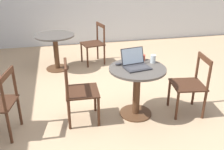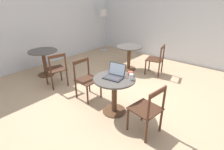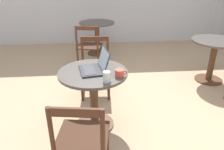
% 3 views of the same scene
% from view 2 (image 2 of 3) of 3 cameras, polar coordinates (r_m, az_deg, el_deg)
% --- Properties ---
extents(ground_plane, '(16.00, 16.00, 0.00)m').
position_cam_2_polar(ground_plane, '(3.83, 2.24, -7.77)').
color(ground_plane, tan).
extents(wall_back, '(9.40, 0.06, 2.70)m').
position_cam_2_polar(wall_back, '(5.85, -24.35, 15.55)').
color(wall_back, silver).
rests_on(wall_back, ground_plane).
extents(wall_side, '(0.06, 9.40, 2.70)m').
position_cam_2_polar(wall_side, '(6.17, 22.08, 16.27)').
color(wall_side, silver).
rests_on(wall_side, ground_plane).
extents(cafe_table_near, '(0.76, 0.76, 0.71)m').
position_cam_2_polar(cafe_table_near, '(3.19, 0.78, -4.20)').
color(cafe_table_near, '#51331E').
rests_on(cafe_table_near, ground_plane).
extents(cafe_table_mid, '(0.76, 0.76, 0.71)m').
position_cam_2_polar(cafe_table_mid, '(5.22, 5.58, 7.25)').
color(cafe_table_mid, '#51331E').
rests_on(cafe_table_mid, ground_plane).
extents(cafe_table_far, '(0.76, 0.76, 0.71)m').
position_cam_2_polar(cafe_table_far, '(5.13, -21.41, 5.36)').
color(cafe_table_far, '#51331E').
rests_on(cafe_table_far, ground_plane).
extents(chair_near_back, '(0.44, 0.44, 0.84)m').
position_cam_2_polar(chair_near_back, '(3.73, -8.30, -1.42)').
color(chair_near_back, '#472819').
rests_on(chair_near_back, ground_plane).
extents(chair_near_front, '(0.48, 0.48, 0.84)m').
position_cam_2_polar(chair_near_front, '(2.81, 11.51, -11.11)').
color(chair_near_front, '#472819').
rests_on(chair_near_front, ground_plane).
extents(chair_mid_front, '(0.51, 0.51, 0.84)m').
position_cam_2_polar(chair_mid_front, '(5.01, 14.22, 4.89)').
color(chair_mid_front, '#472819').
rests_on(chair_mid_front, ground_plane).
extents(chair_far_front, '(0.50, 0.50, 0.84)m').
position_cam_2_polar(chair_far_front, '(4.39, -17.70, 1.69)').
color(chair_far_front, '#472819').
rests_on(chair_far_front, ground_plane).
extents(floor_lamp, '(0.31, 0.31, 1.59)m').
position_cam_2_polar(floor_lamp, '(7.03, -2.91, 18.52)').
color(floor_lamp, '#B7B7B7').
rests_on(floor_lamp, ground_plane).
extents(laptop, '(0.35, 0.37, 0.23)m').
position_cam_2_polar(laptop, '(3.10, 0.79, 0.02)').
color(laptop, '#2D2D33').
rests_on(laptop, cafe_table_near).
extents(mouse, '(0.06, 0.10, 0.03)m').
position_cam_2_polar(mouse, '(3.33, -0.42, 1.12)').
color(mouse, '#2D2D33').
rests_on(mouse, cafe_table_near).
extents(mug, '(0.12, 0.09, 0.08)m').
position_cam_2_polar(mug, '(3.20, 6.02, 0.46)').
color(mug, '#C64C38').
rests_on(mug, cafe_table_near).
extents(drinking_glass, '(0.07, 0.07, 0.11)m').
position_cam_2_polar(drinking_glass, '(3.03, 6.27, -0.62)').
color(drinking_glass, silver).
rests_on(drinking_glass, cafe_table_near).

